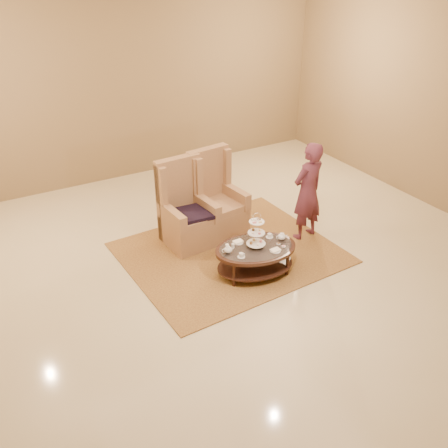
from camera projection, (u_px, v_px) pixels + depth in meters
ground at (239, 275)px, 6.88m from camera, size 8.00×8.00×0.00m
ceiling at (239, 275)px, 6.88m from camera, size 8.00×8.00×0.02m
wall_back at (126, 85)px, 9.04m from camera, size 8.00×0.04×3.50m
rug at (230, 253)px, 7.36m from camera, size 3.05×2.58×0.02m
tea_table at (256, 252)px, 6.75m from camera, size 1.24×0.96×0.94m
armchair_left at (186, 216)px, 7.45m from camera, size 0.74×0.77×1.30m
armchair_right at (215, 204)px, 7.77m from camera, size 0.78×0.80×1.30m
person at (308, 192)px, 7.40m from camera, size 0.61×0.45×1.54m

